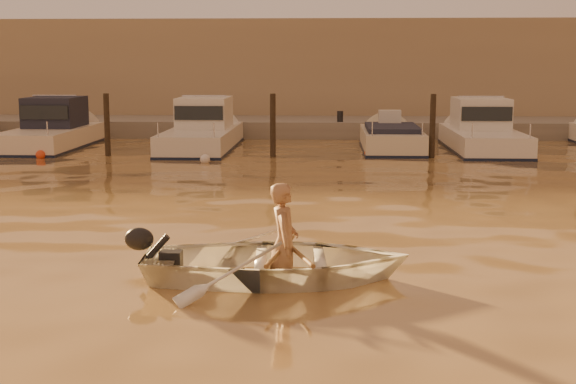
# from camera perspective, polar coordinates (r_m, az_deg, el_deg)

# --- Properties ---
(ground_plane) EXTENTS (160.00, 160.00, 0.00)m
(ground_plane) POSITION_cam_1_polar(r_m,az_deg,el_deg) (11.89, -4.78, -5.47)
(ground_plane) COLOR olive
(ground_plane) RESTS_ON ground
(dinghy) EXTENTS (3.86, 2.86, 0.77)m
(dinghy) POSITION_cam_1_polar(r_m,az_deg,el_deg) (11.23, -0.79, -4.94)
(dinghy) COLOR white
(dinghy) RESTS_ON ground_plane
(person) EXTENTS (0.43, 0.63, 1.67)m
(person) POSITION_cam_1_polar(r_m,az_deg,el_deg) (11.16, -0.28, -3.59)
(person) COLOR #A47552
(person) RESTS_ON dinghy
(outboard_motor) EXTENTS (0.92, 0.45, 0.70)m
(outboard_motor) POSITION_cam_1_polar(r_m,az_deg,el_deg) (11.33, -8.42, -4.83)
(outboard_motor) COLOR black
(outboard_motor) RESTS_ON dinghy
(oar_port) EXTENTS (0.61, 2.04, 0.13)m
(oar_port) POSITION_cam_1_polar(r_m,az_deg,el_deg) (11.19, 0.49, -4.17)
(oar_port) COLOR brown
(oar_port) RESTS_ON dinghy
(oar_starboard) EXTENTS (0.30, 2.09, 0.13)m
(oar_starboard) POSITION_cam_1_polar(r_m,az_deg,el_deg) (11.19, -0.53, -4.17)
(oar_starboard) COLOR brown
(oar_starboard) RESTS_ON dinghy
(moored_boat_1) EXTENTS (2.19, 6.53, 1.75)m
(moored_boat_1) POSITION_cam_1_polar(r_m,az_deg,el_deg) (29.16, -16.54, 4.24)
(moored_boat_1) COLOR #F0E2C9
(moored_boat_1) RESTS_ON ground_plane
(moored_boat_2) EXTENTS (2.16, 7.27, 1.75)m
(moored_boat_2) POSITION_cam_1_polar(r_m,az_deg,el_deg) (27.84, -6.14, 4.35)
(moored_boat_2) COLOR silver
(moored_boat_2) RESTS_ON ground_plane
(moored_boat_3) EXTENTS (1.94, 5.65, 0.95)m
(moored_boat_3) POSITION_cam_1_polar(r_m,az_deg,el_deg) (27.62, 7.35, 3.45)
(moored_boat_3) COLOR beige
(moored_boat_3) RESTS_ON ground_plane
(moored_boat_4) EXTENTS (2.18, 6.74, 1.75)m
(moored_boat_4) POSITION_cam_1_polar(r_m,az_deg,el_deg) (27.99, 13.70, 4.16)
(moored_boat_4) COLOR white
(moored_boat_4) RESTS_ON ground_plane
(piling_1) EXTENTS (0.18, 0.18, 2.20)m
(piling_1) POSITION_cam_1_polar(r_m,az_deg,el_deg) (26.25, -12.74, 4.47)
(piling_1) COLOR #2D2319
(piling_1) RESTS_ON ground_plane
(piling_2) EXTENTS (0.18, 0.18, 2.20)m
(piling_2) POSITION_cam_1_polar(r_m,az_deg,el_deg) (25.34, -1.09, 4.53)
(piling_2) COLOR #2D2319
(piling_2) RESTS_ON ground_plane
(piling_3) EXTENTS (0.18, 0.18, 2.20)m
(piling_3) POSITION_cam_1_polar(r_m,az_deg,el_deg) (25.49, 10.23, 4.41)
(piling_3) COLOR #2D2319
(piling_3) RESTS_ON ground_plane
(fender_b) EXTENTS (0.30, 0.30, 0.30)m
(fender_b) POSITION_cam_1_polar(r_m,az_deg,el_deg) (26.28, -17.18, 2.53)
(fender_b) COLOR #E4421A
(fender_b) RESTS_ON ground_plane
(fender_c) EXTENTS (0.30, 0.30, 0.30)m
(fender_c) POSITION_cam_1_polar(r_m,az_deg,el_deg) (24.13, -5.92, 2.33)
(fender_c) COLOR silver
(fender_c) RESTS_ON ground_plane
(fender_d) EXTENTS (0.30, 0.30, 0.30)m
(fender_d) POSITION_cam_1_polar(r_m,az_deg,el_deg) (25.68, 5.78, 2.75)
(fender_d) COLOR #D94B19
(fender_d) RESTS_ON ground_plane
(fender_e) EXTENTS (0.30, 0.30, 0.30)m
(fender_e) POSITION_cam_1_polar(r_m,az_deg,el_deg) (25.77, 15.14, 2.50)
(fender_e) COLOR silver
(fender_e) RESTS_ON ground_plane
(quay) EXTENTS (52.00, 4.00, 1.00)m
(quay) POSITION_cam_1_polar(r_m,az_deg,el_deg) (33.06, 0.20, 4.36)
(quay) COLOR gray
(quay) RESTS_ON ground_plane
(waterfront_building) EXTENTS (46.00, 7.00, 4.80)m
(waterfront_building) POSITION_cam_1_polar(r_m,az_deg,el_deg) (38.43, 0.60, 8.42)
(waterfront_building) COLOR #9E8466
(waterfront_building) RESTS_ON quay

